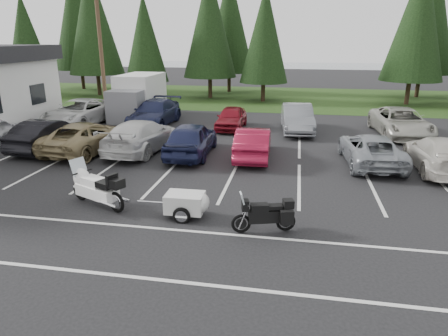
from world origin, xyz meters
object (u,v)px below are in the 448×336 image
(adventure_motorcycle, at_px, (264,212))
(box_truck, at_px, (136,97))
(car_near_4, at_px, (191,139))
(car_far_4, at_px, (401,122))
(touring_motorcycle, at_px, (96,184))
(car_near_6, at_px, (371,149))
(car_far_1, at_px, (155,113))
(car_near_5, at_px, (253,143))
(car_far_0, at_px, (80,112))
(car_far_2, at_px, (231,118))
(car_near_3, at_px, (141,136))
(car_near_1, at_px, (48,134))
(car_far_3, at_px, (297,118))
(utility_pole, at_px, (101,48))
(car_near_7, at_px, (440,154))
(car_near_2, at_px, (87,137))
(cargo_trailer, at_px, (185,205))

(adventure_motorcycle, bearing_deg, box_truck, 107.10)
(car_near_4, relative_size, adventure_motorcycle, 2.27)
(car_far_4, relative_size, touring_motorcycle, 2.01)
(car_near_6, height_order, car_far_1, car_far_1)
(car_near_5, distance_m, adventure_motorcycle, 7.49)
(box_truck, bearing_deg, touring_motorcycle, -72.69)
(car_far_0, bearing_deg, adventure_motorcycle, -40.33)
(car_far_2, xyz_separation_m, touring_motorcycle, (-2.45, -12.48, 0.09))
(car_near_3, distance_m, car_near_5, 5.53)
(car_near_1, relative_size, car_far_3, 0.95)
(car_near_6, distance_m, car_far_3, 6.79)
(car_near_3, bearing_deg, adventure_motorcycle, 136.13)
(car_near_5, bearing_deg, car_far_4, -145.16)
(utility_pole, distance_m, box_truck, 3.85)
(utility_pole, relative_size, car_near_4, 1.92)
(car_near_1, relative_size, adventure_motorcycle, 2.23)
(car_near_7, distance_m, car_far_3, 8.74)
(car_near_6, bearing_deg, car_near_2, -2.56)
(utility_pole, distance_m, touring_motorcycle, 16.20)
(utility_pole, relative_size, car_near_3, 1.68)
(car_near_6, xyz_separation_m, adventure_motorcycle, (-4.07, -7.34, -0.05))
(car_near_4, bearing_deg, car_near_7, 176.25)
(car_far_1, bearing_deg, utility_pole, 158.79)
(box_truck, height_order, cargo_trailer, box_truck)
(car_near_2, height_order, car_near_7, car_near_2)
(car_far_2, height_order, touring_motorcycle, touring_motorcycle)
(car_near_7, distance_m, car_far_1, 16.21)
(car_near_1, relative_size, car_near_6, 0.95)
(car_near_3, relative_size, car_far_4, 0.96)
(car_near_4, height_order, car_far_2, car_near_4)
(car_far_2, bearing_deg, utility_pole, 169.36)
(car_near_6, distance_m, touring_motorcycle, 11.62)
(car_near_6, distance_m, car_near_7, 2.72)
(car_far_0, height_order, car_far_4, car_far_0)
(car_near_4, distance_m, car_near_5, 2.95)
(utility_pole, xyz_separation_m, car_far_4, (18.82, -1.85, -3.92))
(car_near_2, xyz_separation_m, car_near_5, (8.16, 0.35, -0.02))
(utility_pole, relative_size, cargo_trailer, 5.26)
(utility_pole, bearing_deg, car_near_6, -25.62)
(utility_pole, xyz_separation_m, touring_motorcycle, (6.60, -14.26, -3.93))
(car_far_4, relative_size, cargo_trailer, 3.25)
(car_near_7, height_order, car_far_1, car_far_1)
(car_near_3, distance_m, car_far_1, 6.05)
(utility_pole, relative_size, box_truck, 1.61)
(car_near_7, bearing_deg, car_far_2, -32.13)
(car_near_4, xyz_separation_m, car_near_6, (8.14, 0.05, -0.12))
(box_truck, distance_m, touring_motorcycle, 15.48)
(car_near_2, xyz_separation_m, adventure_motorcycle, (9.27, -7.06, -0.10))
(utility_pole, distance_m, car_far_4, 19.31)
(car_near_7, xyz_separation_m, car_far_4, (-0.12, 6.40, 0.05))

